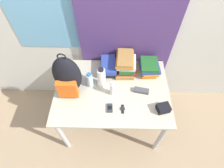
{
  "coord_description": "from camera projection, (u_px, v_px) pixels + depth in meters",
  "views": [
    {
      "loc": [
        0.02,
        -0.61,
        2.25
      ],
      "look_at": [
        0.0,
        0.42,
        0.84
      ],
      "focal_mm": 28.0,
      "sensor_mm": 36.0,
      "label": 1
    }
  ],
  "objects": [
    {
      "name": "curtain_blue",
      "position": [
        128.0,
        22.0,
        1.67
      ],
      "size": [
        1.01,
        0.04,
        2.5
      ],
      "color": "#4C336B",
      "rests_on": "ground_plane"
    },
    {
      "name": "sports_bottle",
      "position": [
        102.0,
        78.0,
        1.75
      ],
      "size": [
        0.08,
        0.08,
        0.26
      ],
      "color": "white",
      "rests_on": "desk"
    },
    {
      "name": "sunglasses_case",
      "position": [
        141.0,
        91.0,
        1.79
      ],
      "size": [
        0.16,
        0.08,
        0.04
      ],
      "color": "#47474C",
      "rests_on": "desk"
    },
    {
      "name": "camera_pouch",
      "position": [
        163.0,
        108.0,
        1.65
      ],
      "size": [
        0.14,
        0.12,
        0.07
      ],
      "color": "black",
      "rests_on": "desk"
    },
    {
      "name": "desk",
      "position": [
        112.0,
        94.0,
        1.89
      ],
      "size": [
        1.18,
        0.84,
        0.74
      ],
      "color": "#B7B299",
      "rests_on": "ground_plane"
    },
    {
      "name": "wristwatch",
      "position": [
        123.0,
        109.0,
        1.68
      ],
      "size": [
        0.04,
        0.1,
        0.01
      ],
      "color": "black",
      "rests_on": "desk"
    },
    {
      "name": "backpack",
      "position": [
        67.0,
        77.0,
        1.64
      ],
      "size": [
        0.27,
        0.21,
        0.51
      ],
      "color": "black",
      "rests_on": "desk"
    },
    {
      "name": "water_bottle",
      "position": [
        90.0,
        80.0,
        1.78
      ],
      "size": [
        0.06,
        0.06,
        0.19
      ],
      "color": "silver",
      "rests_on": "desk"
    },
    {
      "name": "wall_back",
      "position": [
        113.0,
        18.0,
        1.7
      ],
      "size": [
        6.0,
        0.06,
        2.5
      ],
      "color": "beige",
      "rests_on": "ground_plane"
    },
    {
      "name": "book_stack_right",
      "position": [
        149.0,
        67.0,
        1.91
      ],
      "size": [
        0.22,
        0.28,
        0.13
      ],
      "color": "orange",
      "rests_on": "desk"
    },
    {
      "name": "ground_plane",
      "position": [
        111.0,
        151.0,
        2.17
      ],
      "size": [
        12.0,
        12.0,
        0.0
      ],
      "primitive_type": "plane",
      "color": "#9E8466"
    },
    {
      "name": "cell_phone",
      "position": [
        110.0,
        108.0,
        1.68
      ],
      "size": [
        0.06,
        0.1,
        0.02
      ],
      "color": "#2D2D33",
      "rests_on": "desk"
    },
    {
      "name": "book_stack_left",
      "position": [
        109.0,
        67.0,
        1.93
      ],
      "size": [
        0.19,
        0.29,
        0.12
      ],
      "color": "black",
      "rests_on": "desk"
    },
    {
      "name": "sunscreen_bottle",
      "position": [
        113.0,
        89.0,
        1.72
      ],
      "size": [
        0.05,
        0.05,
        0.19
      ],
      "color": "white",
      "rests_on": "desk"
    },
    {
      "name": "book_stack_center",
      "position": [
        125.0,
        64.0,
        1.89
      ],
      "size": [
        0.23,
        0.3,
        0.21
      ],
      "color": "olive",
      "rests_on": "desk"
    }
  ]
}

